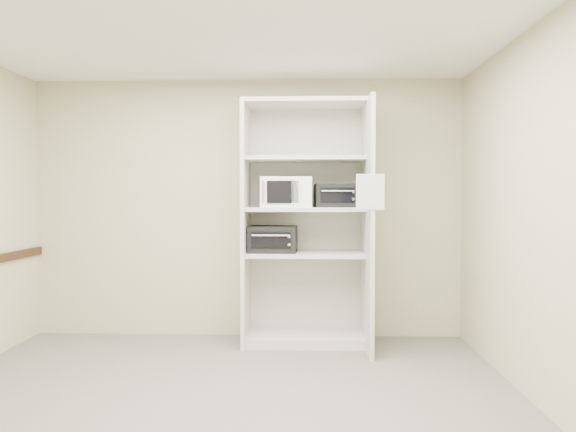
{
  "coord_description": "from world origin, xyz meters",
  "views": [
    {
      "loc": [
        0.64,
        -3.91,
        1.48
      ],
      "look_at": [
        0.46,
        1.39,
        1.29
      ],
      "focal_mm": 35.0,
      "sensor_mm": 36.0,
      "label": 1
    }
  ],
  "objects_px": {
    "microwave": "(285,192)",
    "toaster_oven_upper": "(335,196)",
    "toaster_oven_lower": "(273,239)",
    "shelving_unit": "(310,231)"
  },
  "relations": [
    {
      "from": "shelving_unit",
      "to": "toaster_oven_upper",
      "type": "relative_size",
      "value": 5.99
    },
    {
      "from": "shelving_unit",
      "to": "toaster_oven_lower",
      "type": "bearing_deg",
      "value": -175.44
    },
    {
      "from": "shelving_unit",
      "to": "toaster_oven_lower",
      "type": "xyz_separation_m",
      "value": [
        -0.37,
        -0.03,
        -0.08
      ]
    },
    {
      "from": "microwave",
      "to": "toaster_oven_lower",
      "type": "relative_size",
      "value": 1.06
    },
    {
      "from": "microwave",
      "to": "toaster_oven_upper",
      "type": "height_order",
      "value": "microwave"
    },
    {
      "from": "shelving_unit",
      "to": "toaster_oven_lower",
      "type": "height_order",
      "value": "shelving_unit"
    },
    {
      "from": "microwave",
      "to": "toaster_oven_lower",
      "type": "xyz_separation_m",
      "value": [
        -0.12,
        0.02,
        -0.47
      ]
    },
    {
      "from": "shelving_unit",
      "to": "microwave",
      "type": "xyz_separation_m",
      "value": [
        -0.25,
        -0.05,
        0.39
      ]
    },
    {
      "from": "shelving_unit",
      "to": "toaster_oven_upper",
      "type": "distance_m",
      "value": 0.44
    },
    {
      "from": "microwave",
      "to": "toaster_oven_upper",
      "type": "bearing_deg",
      "value": -1.42
    }
  ]
}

